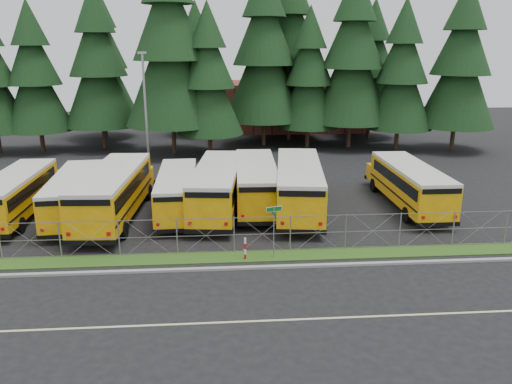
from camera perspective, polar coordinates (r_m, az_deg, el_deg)
ground at (r=27.84m, az=-0.50°, el=-6.03°), size 120.00×120.00×0.00m
curb at (r=24.99m, az=-0.01°, el=-8.62°), size 50.00×0.25×0.12m
grass_verge at (r=26.27m, az=-0.24°, el=-7.39°), size 50.00×1.40×0.06m
road_lane_line at (r=20.70m, az=1.04°, el=-14.49°), size 50.00×0.12×0.01m
chainlink_fence at (r=26.54m, az=-0.36°, el=-4.86°), size 44.00×0.10×2.00m
brick_building at (r=66.56m, az=2.38°, el=9.84°), size 22.00×10.00×6.00m
bus_0 at (r=35.31m, az=-25.51°, el=-0.32°), size 2.62×10.94×2.87m
bus_1 at (r=33.84m, az=-19.88°, el=-0.41°), size 3.32×10.87×2.81m
bus_2 at (r=32.73m, az=-15.81°, el=-0.20°), size 3.61×12.46×3.23m
bus_3 at (r=33.02m, az=-8.95°, el=-0.07°), size 2.74×10.49×2.73m
bus_4 at (r=33.04m, az=-4.35°, el=0.45°), size 4.10×12.16×3.13m
bus_5 at (r=34.10m, az=-0.01°, el=0.91°), size 3.11×11.62×3.03m
bus_6 at (r=33.16m, az=4.88°, el=0.59°), size 4.46×12.62×3.24m
bus_east at (r=35.41m, az=16.95°, el=0.70°), size 2.69×11.24×2.94m
street_sign at (r=25.44m, az=2.06°, el=-3.35°), size 0.81×0.54×2.81m
striped_bollard at (r=25.75m, az=-1.25°, el=-6.52°), size 0.11×0.11×1.20m
light_standard at (r=42.97m, az=-12.50°, el=9.19°), size 0.70×0.35×10.14m
conifer_1 at (r=55.77m, az=-23.98°, el=11.87°), size 6.80×6.80×15.05m
conifer_2 at (r=54.95m, az=-17.58°, el=13.37°), size 7.60×7.60×16.80m
conifer_3 at (r=50.55m, az=-9.83°, el=15.72°), size 9.22×9.22×20.40m
conifer_4 at (r=49.55m, az=-5.45°, el=12.59°), size 6.67×6.67×14.75m
conifer_5 at (r=54.49m, az=0.92°, el=15.27°), size 8.61×8.61×19.05m
conifer_6 at (r=53.93m, az=6.08°, el=12.82°), size 6.61×6.61×14.63m
conifer_7 at (r=54.32m, az=11.00°, el=14.63°), size 8.31×8.31×18.38m
conifer_8 at (r=54.25m, az=16.30°, el=12.65°), size 6.92×6.92×15.30m
conifer_9 at (r=55.81m, az=22.34°, el=13.13°), size 7.75×7.75×17.14m
conifer_10 at (r=61.82m, az=-17.44°, el=14.11°), size 8.05×8.05×17.79m
conifer_11 at (r=61.59m, az=-6.81°, el=13.76°), size 7.12×7.12×15.75m
conifer_12 at (r=58.18m, az=3.90°, el=15.59°), size 8.87×8.87×19.62m
conifer_13 at (r=60.84m, az=13.10°, el=13.45°), size 7.14×7.14×15.78m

